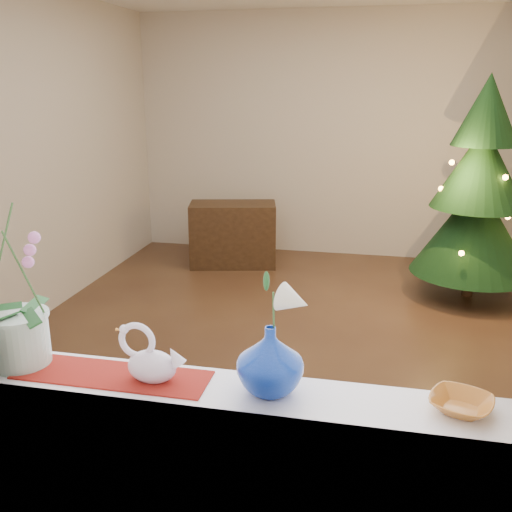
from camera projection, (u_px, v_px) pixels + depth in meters
The scene contains 15 objects.
ground at pixel (302, 341), 4.43m from camera, with size 5.00×5.00×0.00m, color #3C2418.
wall_back at pixel (334, 137), 6.38m from camera, with size 4.50×0.10×2.70m, color beige.
wall_front at pixel (201, 280), 1.70m from camera, with size 4.50×0.10×2.70m, color beige.
wall_left at pixel (22, 159), 4.49m from camera, with size 0.10×5.00×2.70m, color beige.
windowsill at pixel (216, 392), 1.95m from camera, with size 2.20×0.26×0.04m, color white.
window_frame at pixel (200, 161), 1.63m from camera, with size 2.22×0.06×1.60m, color white, non-canonical shape.
runner at pixel (112, 375), 2.02m from camera, with size 0.70×0.20×0.01m, color maroon.
orchid_pot at pixel (12, 279), 2.01m from camera, with size 0.23×0.23×0.66m, color white, non-canonical shape.
swan at pixel (151, 355), 1.95m from camera, with size 0.24×0.11×0.20m, color silver, non-canonical shape.
blue_vase at pixel (270, 355), 1.88m from camera, with size 0.26×0.26×0.27m, color navy.
lily at pixel (271, 288), 1.81m from camera, with size 0.15×0.09×0.20m, color beige, non-canonical shape.
paperweight at pixel (262, 386), 1.89m from camera, with size 0.07×0.07×0.07m, color silver.
amber_dish at pixel (461, 405), 1.80m from camera, with size 0.16×0.16×0.04m, color #AF6622.
xmas_tree at pixel (479, 190), 5.10m from camera, with size 1.10×1.10×2.01m, color black, non-canonical shape.
side_table at pixel (233, 234), 6.22m from camera, with size 0.92×0.46×0.69m, color black.
Camera 1 is at (0.50, -4.04, 1.91)m, focal length 40.00 mm.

